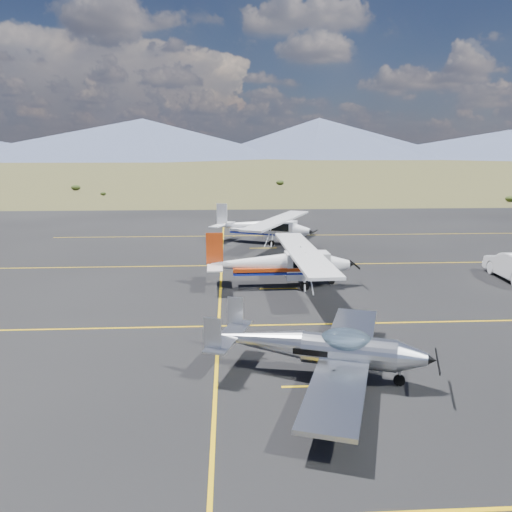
# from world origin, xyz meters

# --- Properties ---
(ground) EXTENTS (1600.00, 1600.00, 0.00)m
(ground) POSITION_xyz_m (0.00, 0.00, 0.00)
(ground) COLOR #383D1C
(ground) RESTS_ON ground
(apron) EXTENTS (72.00, 72.00, 0.02)m
(apron) POSITION_xyz_m (0.00, 7.00, 0.00)
(apron) COLOR black
(apron) RESTS_ON ground
(aircraft_low_wing) EXTENTS (6.87, 9.28, 2.03)m
(aircraft_low_wing) POSITION_xyz_m (-2.61, -2.85, 0.97)
(aircraft_low_wing) COLOR silver
(aircraft_low_wing) RESTS_ON apron
(aircraft_cessna) EXTENTS (6.84, 11.43, 2.90)m
(aircraft_cessna) POSITION_xyz_m (-2.76, 8.08, 1.29)
(aircraft_cessna) COLOR white
(aircraft_cessna) RESTS_ON apron
(aircraft_plain) EXTENTS (8.46, 11.16, 2.93)m
(aircraft_plain) POSITION_xyz_m (-2.81, 20.61, 1.30)
(aircraft_plain) COLOR white
(aircraft_plain) RESTS_ON apron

